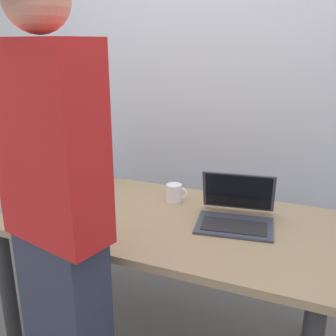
% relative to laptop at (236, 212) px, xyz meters
% --- Properties ---
extents(desk, '(1.53, 0.81, 0.75)m').
position_rel_laptop_xyz_m(desk, '(-0.32, -0.08, -0.17)').
color(desk, '#9E8460').
rests_on(desk, ground).
extents(laptop, '(0.39, 0.36, 0.22)m').
position_rel_laptop_xyz_m(laptop, '(0.00, 0.00, 0.00)').
color(laptop, '#383D4C').
rests_on(laptop, desk).
extents(beer_bottle_brown, '(0.07, 0.07, 0.32)m').
position_rel_laptop_xyz_m(beer_bottle_brown, '(-0.95, 0.22, 0.08)').
color(beer_bottle_brown, '#333333').
rests_on(beer_bottle_brown, desk).
extents(beer_bottle_dark, '(0.07, 0.07, 0.35)m').
position_rel_laptop_xyz_m(beer_bottle_dark, '(-0.92, 0.14, 0.09)').
color(beer_bottle_dark, brown).
rests_on(beer_bottle_dark, desk).
extents(beer_bottle_amber, '(0.07, 0.07, 0.33)m').
position_rel_laptop_xyz_m(beer_bottle_amber, '(-0.84, 0.16, 0.08)').
color(beer_bottle_amber, '#1E5123').
rests_on(beer_bottle_amber, desk).
extents(person_figure, '(0.42, 0.32, 1.81)m').
position_rel_laptop_xyz_m(person_figure, '(-0.49, -0.64, 0.15)').
color(person_figure, '#2D3347').
rests_on(person_figure, ground).
extents(coffee_mug, '(0.12, 0.08, 0.09)m').
position_rel_laptop_xyz_m(coffee_mug, '(-0.35, 0.12, -0.00)').
color(coffee_mug, white).
rests_on(coffee_mug, desk).
extents(back_wall, '(6.00, 0.10, 2.60)m').
position_rel_laptop_xyz_m(back_wall, '(-0.32, 0.81, 0.50)').
color(back_wall, silver).
rests_on(back_wall, ground).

